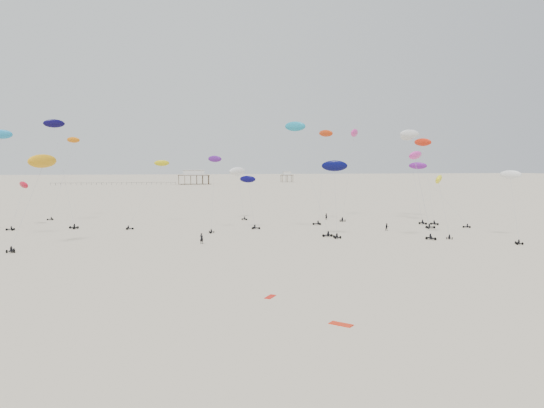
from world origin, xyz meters
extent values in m
plane|color=beige|center=(0.00, 200.00, 0.00)|extent=(900.00, 900.00, 0.00)
cube|color=brown|center=(-10.00, 350.00, 6.15)|extent=(21.00, 13.00, 0.30)
cube|color=silver|center=(-10.00, 350.00, 7.90)|extent=(14.00, 8.40, 3.20)
cube|color=#B2B2AD|center=(-10.00, 350.00, 9.65)|extent=(15.00, 9.00, 0.30)
cube|color=brown|center=(60.00, 380.00, 5.15)|extent=(9.00, 7.00, 0.30)
cube|color=silver|center=(60.00, 380.00, 6.50)|extent=(5.60, 4.20, 2.40)
cube|color=#B2B2AD|center=(60.00, 380.00, 7.85)|extent=(6.00, 4.50, 0.30)
cube|color=black|center=(-62.00, 350.00, 1.45)|extent=(80.00, 0.10, 0.10)
cylinder|color=gray|center=(28.99, 84.21, 8.16)|extent=(0.03, 0.03, 15.11)
ellipsoid|color=#E135AB|center=(27.39, 84.72, 16.32)|extent=(4.69, 4.33, 2.15)
cylinder|color=gray|center=(45.42, 79.91, 6.22)|extent=(0.03, 0.03, 14.74)
ellipsoid|color=white|center=(47.36, 84.34, 12.52)|extent=(4.01, 3.87, 2.01)
cylinder|color=gray|center=(16.52, 113.69, 11.04)|extent=(0.03, 0.03, 21.65)
ellipsoid|color=#C0330D|center=(18.28, 116.51, 22.10)|extent=(4.01, 4.41, 2.09)
cylinder|color=gray|center=(-10.43, 102.77, 7.85)|extent=(0.03, 0.03, 15.37)
ellipsoid|color=#51177F|center=(-9.83, 105.28, 15.69)|extent=(3.51, 2.92, 1.67)
cylinder|color=gray|center=(-1.86, 126.31, 6.11)|extent=(0.03, 0.03, 11.72)
ellipsoid|color=white|center=(-2.62, 128.20, 12.55)|extent=(5.45, 4.51, 2.59)
cylinder|color=gray|center=(35.07, 87.64, 5.64)|extent=(0.03, 0.03, 12.39)
ellipsoid|color=#FFF215|center=(35.64, 91.24, 11.45)|extent=(3.86, 4.70, 2.21)
cylinder|color=gray|center=(40.89, 114.30, 10.81)|extent=(0.03, 0.03, 23.92)
ellipsoid|color=silver|center=(41.45, 120.78, 21.68)|extent=(4.95, 3.23, 2.29)
cylinder|color=gray|center=(-1.63, 106.05, 5.60)|extent=(0.03, 0.03, 10.02)
ellipsoid|color=#080547|center=(-2.43, 106.69, 11.18)|extent=(3.98, 2.88, 1.85)
cylinder|color=gray|center=(12.91, 89.25, 7.04)|extent=(0.03, 0.03, 12.69)
ellipsoid|color=#05073F|center=(12.90, 90.07, 14.25)|extent=(5.48, 3.37, 2.55)
cylinder|color=gray|center=(9.43, 95.60, 11.26)|extent=(0.03, 0.03, 23.34)
ellipsoid|color=teal|center=(7.03, 100.13, 22.61)|extent=(4.92, 4.26, 2.37)
cylinder|color=gray|center=(-44.17, 117.91, 12.06)|extent=(0.03, 0.03, 25.62)
ellipsoid|color=#080438|center=(-47.11, 123.24, 24.22)|extent=(5.27, 3.21, 2.46)
cylinder|color=gray|center=(-25.30, 115.24, 7.37)|extent=(0.03, 0.03, 19.36)
ellipsoid|color=gold|center=(-21.88, 121.30, 14.76)|extent=(3.72, 1.73, 1.82)
cylinder|color=gray|center=(-48.15, 134.85, 10.39)|extent=(0.03, 0.03, 20.94)
ellipsoid|color=#D2680B|center=(-45.57, 137.49, 20.90)|extent=(4.35, 3.36, 1.98)
ellipsoid|color=#1982C0|center=(-50.96, 97.70, 20.32)|extent=(4.72, 2.80, 2.21)
cylinder|color=gray|center=(38.79, 107.15, 10.94)|extent=(0.03, 0.03, 24.81)
ellipsoid|color=silver|center=(39.23, 114.25, 22.01)|extent=(5.08, 1.91, 2.46)
cylinder|color=gray|center=(-43.04, 84.35, 7.45)|extent=(0.03, 0.03, 14.99)
ellipsoid|color=orange|center=(-41.07, 87.08, 15.16)|extent=(5.32, 5.55, 2.78)
cylinder|color=gray|center=(25.54, 120.70, 11.32)|extent=(0.03, 0.03, 23.04)
ellipsoid|color=#D4328E|center=(28.25, 124.49, 22.74)|extent=(4.23, 5.04, 2.41)
cylinder|color=gray|center=(44.35, 106.97, 6.96)|extent=(0.03, 0.03, 19.78)
ellipsoid|color=#721A93|center=(41.53, 114.03, 14.09)|extent=(4.85, 4.26, 2.25)
cylinder|color=gray|center=(-54.07, 116.45, 4.79)|extent=(0.03, 0.03, 12.26)
ellipsoid|color=red|center=(-53.81, 120.98, 9.66)|extent=(3.86, 4.38, 2.07)
cylinder|color=gray|center=(44.13, 113.29, 10.04)|extent=(0.03, 0.03, 23.38)
ellipsoid|color=red|center=(45.64, 120.23, 20.22)|extent=(4.53, 5.23, 2.49)
imported|color=black|center=(-13.50, 85.93, 0.00)|extent=(1.02, 0.93, 2.31)
imported|color=black|center=(27.16, 97.90, 0.00)|extent=(0.96, 0.61, 1.89)
imported|color=black|center=(19.92, 121.56, 0.00)|extent=(0.73, 0.50, 2.00)
cube|color=red|center=(-2.41, 34.68, 0.00)|extent=(2.21, 2.17, 0.08)
cube|color=red|center=(-7.24, 45.69, 0.00)|extent=(1.56, 1.89, 0.07)
camera|label=1|loc=(-16.58, -11.52, 15.00)|focal=35.00mm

